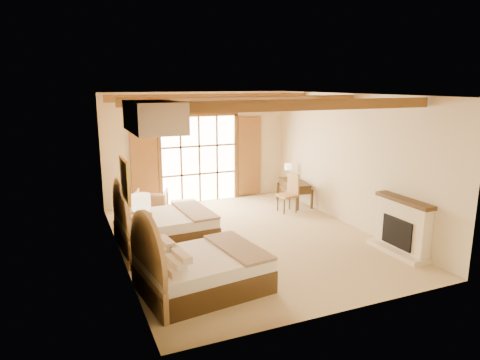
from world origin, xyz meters
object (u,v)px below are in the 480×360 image
bed_far (159,225)px  nightstand (142,253)px  desk (294,192)px  bed_near (194,268)px  armchair (151,205)px

bed_far → nightstand: 1.28m
bed_far → desk: bed_far is taller
nightstand → bed_near: bearing=-51.9°
bed_near → nightstand: bed_near is taller
bed_far → desk: 4.52m
bed_far → desk: (4.26, 1.49, -0.04)m
armchair → desk: bearing=-164.0°
bed_near → armchair: bed_near is taller
bed_near → armchair: (0.13, 4.23, -0.03)m
bed_far → bed_near: bearing=-92.0°
bed_near → desk: bed_near is taller
bed_near → desk: bearing=36.0°
nightstand → bed_far: bearing=75.8°
nightstand → desk: (4.85, 2.62, 0.10)m
desk → nightstand: bearing=-141.7°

